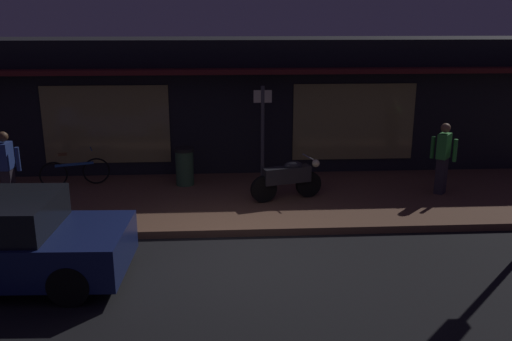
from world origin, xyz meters
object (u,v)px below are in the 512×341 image
(person_bystander, at_px, (443,157))
(sign_post, at_px, (263,128))
(person_photographer, at_px, (7,168))
(trash_bin, at_px, (185,166))
(bicycle_parked, at_px, (75,172))
(motorcycle, at_px, (288,178))

(person_bystander, distance_m, sign_post, 4.31)
(person_photographer, xyz_separation_m, person_bystander, (9.74, 0.36, 0.00))
(person_photographer, distance_m, person_bystander, 9.74)
(sign_post, distance_m, trash_bin, 2.13)
(sign_post, height_order, trash_bin, sign_post)
(bicycle_parked, xyz_separation_m, person_bystander, (8.71, -1.08, 0.52))
(trash_bin, bearing_deg, person_photographer, -159.38)
(motorcycle, height_order, person_photographer, person_photographer)
(person_photographer, xyz_separation_m, sign_post, (5.63, 1.55, 0.48))
(person_bystander, bearing_deg, bicycle_parked, 172.91)
(sign_post, bearing_deg, motorcycle, -71.38)
(bicycle_parked, distance_m, trash_bin, 2.68)
(bicycle_parked, xyz_separation_m, person_photographer, (-1.02, -1.44, 0.52))
(trash_bin, bearing_deg, person_bystander, -9.70)
(bicycle_parked, relative_size, person_photographer, 0.95)
(person_photographer, relative_size, sign_post, 0.70)
(person_bystander, xyz_separation_m, trash_bin, (-6.04, 1.03, -0.41))
(bicycle_parked, relative_size, person_bystander, 0.95)
(bicycle_parked, distance_m, sign_post, 4.71)
(bicycle_parked, height_order, person_photographer, person_photographer)
(person_bystander, relative_size, trash_bin, 1.80)
(bicycle_parked, bearing_deg, motorcycle, -14.48)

